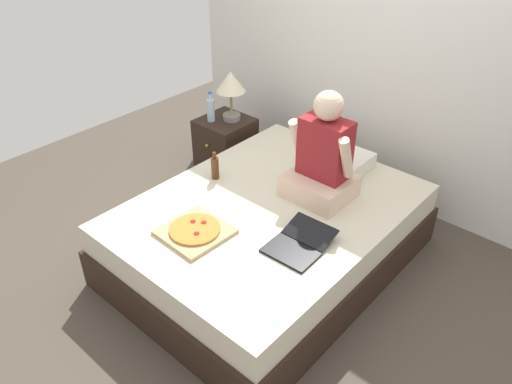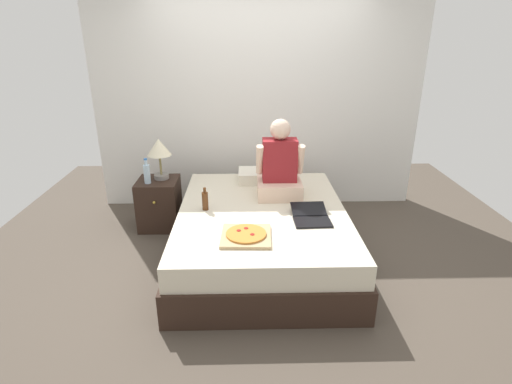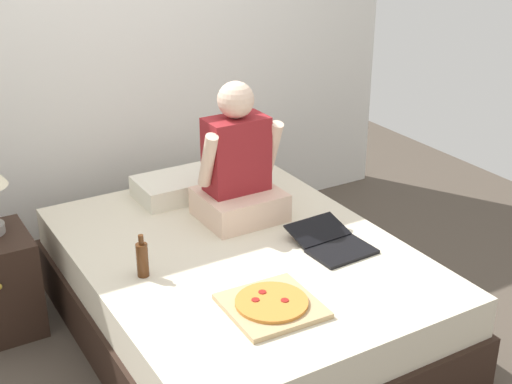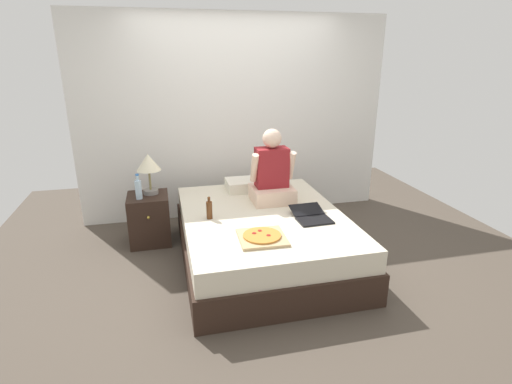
{
  "view_description": "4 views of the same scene",
  "coord_description": "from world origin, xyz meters",
  "px_view_note": "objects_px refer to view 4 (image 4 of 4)",
  "views": [
    {
      "loc": [
        1.81,
        -2.18,
        2.51
      ],
      "look_at": [
        0.08,
        -0.24,
        0.77
      ],
      "focal_mm": 35.0,
      "sensor_mm": 36.0,
      "label": 1
    },
    {
      "loc": [
        -0.14,
        -3.43,
        2.06
      ],
      "look_at": [
        -0.06,
        -0.0,
        0.69
      ],
      "focal_mm": 28.0,
      "sensor_mm": 36.0,
      "label": 2
    },
    {
      "loc": [
        -1.59,
        -2.84,
        2.27
      ],
      "look_at": [
        0.11,
        0.01,
        0.8
      ],
      "focal_mm": 50.0,
      "sensor_mm": 36.0,
      "label": 3
    },
    {
      "loc": [
        -0.93,
        -3.57,
        2.02
      ],
      "look_at": [
        -0.08,
        -0.03,
        0.76
      ],
      "focal_mm": 28.0,
      "sensor_mm": 36.0,
      "label": 4
    }
  ],
  "objects_px": {
    "beer_bottle_on_bed": "(209,210)",
    "water_bottle": "(138,189)",
    "person_seated": "(272,175)",
    "laptop": "(312,217)",
    "pizza_box": "(262,237)",
    "bed": "(263,237)",
    "nightstand_left": "(150,219)",
    "lamp_on_left_nightstand": "(148,165)"
  },
  "relations": [
    {
      "from": "water_bottle",
      "to": "laptop",
      "type": "relative_size",
      "value": 0.65
    },
    {
      "from": "pizza_box",
      "to": "person_seated",
      "type": "bearing_deg",
      "value": 69.41
    },
    {
      "from": "pizza_box",
      "to": "beer_bottle_on_bed",
      "type": "distance_m",
      "value": 0.68
    },
    {
      "from": "nightstand_left",
      "to": "beer_bottle_on_bed",
      "type": "distance_m",
      "value": 0.98
    },
    {
      "from": "nightstand_left",
      "to": "pizza_box",
      "type": "height_order",
      "value": "pizza_box"
    },
    {
      "from": "bed",
      "to": "person_seated",
      "type": "bearing_deg",
      "value": 61.47
    },
    {
      "from": "lamp_on_left_nightstand",
      "to": "person_seated",
      "type": "height_order",
      "value": "person_seated"
    },
    {
      "from": "water_bottle",
      "to": "pizza_box",
      "type": "relative_size",
      "value": 0.66
    },
    {
      "from": "bed",
      "to": "laptop",
      "type": "distance_m",
      "value": 0.56
    },
    {
      "from": "lamp_on_left_nightstand",
      "to": "beer_bottle_on_bed",
      "type": "height_order",
      "value": "lamp_on_left_nightstand"
    },
    {
      "from": "person_seated",
      "to": "beer_bottle_on_bed",
      "type": "bearing_deg",
      "value": -154.57
    },
    {
      "from": "water_bottle",
      "to": "pizza_box",
      "type": "bearing_deg",
      "value": -48.04
    },
    {
      "from": "nightstand_left",
      "to": "water_bottle",
      "type": "relative_size",
      "value": 2.01
    },
    {
      "from": "nightstand_left",
      "to": "laptop",
      "type": "relative_size",
      "value": 1.3
    },
    {
      "from": "nightstand_left",
      "to": "pizza_box",
      "type": "xyz_separation_m",
      "value": [
        0.97,
        -1.26,
        0.25
      ]
    },
    {
      "from": "lamp_on_left_nightstand",
      "to": "beer_bottle_on_bed",
      "type": "bearing_deg",
      "value": -53.72
    },
    {
      "from": "laptop",
      "to": "pizza_box",
      "type": "xyz_separation_m",
      "value": [
        -0.58,
        -0.32,
        -0.0
      ]
    },
    {
      "from": "person_seated",
      "to": "laptop",
      "type": "xyz_separation_m",
      "value": [
        0.24,
        -0.58,
        -0.27
      ]
    },
    {
      "from": "person_seated",
      "to": "laptop",
      "type": "distance_m",
      "value": 0.68
    },
    {
      "from": "water_bottle",
      "to": "laptop",
      "type": "distance_m",
      "value": 1.85
    },
    {
      "from": "bed",
      "to": "person_seated",
      "type": "distance_m",
      "value": 0.67
    },
    {
      "from": "bed",
      "to": "person_seated",
      "type": "height_order",
      "value": "person_seated"
    },
    {
      "from": "beer_bottle_on_bed",
      "to": "water_bottle",
      "type": "bearing_deg",
      "value": 137.65
    },
    {
      "from": "person_seated",
      "to": "laptop",
      "type": "height_order",
      "value": "person_seated"
    },
    {
      "from": "beer_bottle_on_bed",
      "to": "pizza_box",
      "type": "bearing_deg",
      "value": -55.73
    },
    {
      "from": "beer_bottle_on_bed",
      "to": "laptop",
      "type": "bearing_deg",
      "value": -14.02
    },
    {
      "from": "person_seated",
      "to": "pizza_box",
      "type": "height_order",
      "value": "person_seated"
    },
    {
      "from": "laptop",
      "to": "pizza_box",
      "type": "height_order",
      "value": "laptop"
    },
    {
      "from": "lamp_on_left_nightstand",
      "to": "beer_bottle_on_bed",
      "type": "distance_m",
      "value": 0.97
    },
    {
      "from": "water_bottle",
      "to": "laptop",
      "type": "xyz_separation_m",
      "value": [
        1.63,
        -0.85,
        -0.13
      ]
    },
    {
      "from": "person_seated",
      "to": "laptop",
      "type": "bearing_deg",
      "value": -67.55
    },
    {
      "from": "nightstand_left",
      "to": "lamp_on_left_nightstand",
      "type": "xyz_separation_m",
      "value": [
        0.04,
        0.05,
        0.6
      ]
    },
    {
      "from": "nightstand_left",
      "to": "pizza_box",
      "type": "relative_size",
      "value": 1.34
    },
    {
      "from": "lamp_on_left_nightstand",
      "to": "pizza_box",
      "type": "distance_m",
      "value": 1.65
    },
    {
      "from": "lamp_on_left_nightstand",
      "to": "laptop",
      "type": "relative_size",
      "value": 1.06
    },
    {
      "from": "laptop",
      "to": "water_bottle",
      "type": "bearing_deg",
      "value": 152.41
    },
    {
      "from": "bed",
      "to": "water_bottle",
      "type": "xyz_separation_m",
      "value": [
        -1.21,
        0.61,
        0.41
      ]
    },
    {
      "from": "nightstand_left",
      "to": "lamp_on_left_nightstand",
      "type": "relative_size",
      "value": 1.24
    },
    {
      "from": "water_bottle",
      "to": "person_seated",
      "type": "bearing_deg",
      "value": -11.04
    },
    {
      "from": "laptop",
      "to": "nightstand_left",
      "type": "bearing_deg",
      "value": 148.72
    },
    {
      "from": "person_seated",
      "to": "pizza_box",
      "type": "relative_size",
      "value": 1.88
    },
    {
      "from": "water_bottle",
      "to": "person_seated",
      "type": "distance_m",
      "value": 1.42
    }
  ]
}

